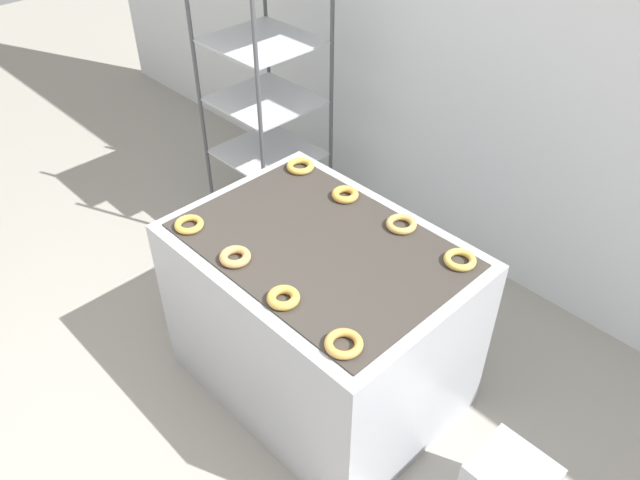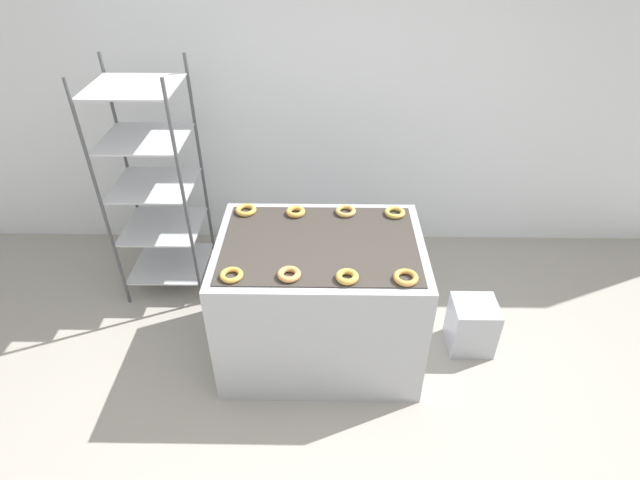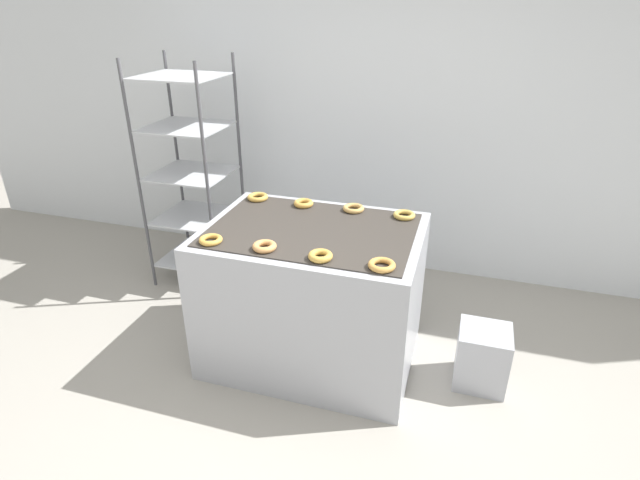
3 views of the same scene
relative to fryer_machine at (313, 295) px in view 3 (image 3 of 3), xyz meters
name	(u,v)px [view 3 (image 3 of 3)]	position (x,y,z in m)	size (l,w,h in m)	color
ground_plane	(273,433)	(0.00, -0.72, -0.46)	(14.00, 14.00, 0.00)	#9E998E
wall_back	(367,101)	(0.00, 1.41, 0.94)	(8.00, 0.05, 2.80)	silver
fryer_machine	(313,295)	(0.00, 0.00, 0.00)	(1.28, 0.94, 0.91)	#A8AAB2
baking_rack_cart	(192,174)	(-1.22, 0.72, 0.45)	(0.60, 0.57, 1.77)	#4C4C51
glaze_bin	(482,357)	(1.06, 0.04, -0.27)	(0.30, 0.29, 0.38)	#A8AAB2
donut_near_left	(211,240)	(-0.49, -0.34, 0.47)	(0.13, 0.13, 0.03)	gold
donut_near_midleft	(264,246)	(-0.17, -0.33, 0.47)	(0.13, 0.13, 0.04)	tan
donut_near_midright	(320,256)	(0.15, -0.34, 0.48)	(0.13, 0.13, 0.04)	gold
donut_near_right	(382,265)	(0.48, -0.34, 0.47)	(0.14, 0.14, 0.03)	gold
donut_far_left	(258,197)	(-0.50, 0.34, 0.47)	(0.14, 0.14, 0.03)	gold
donut_far_midleft	(304,203)	(-0.17, 0.33, 0.47)	(0.13, 0.13, 0.04)	gold
donut_far_midright	(354,208)	(0.16, 0.34, 0.47)	(0.14, 0.14, 0.03)	tan
donut_far_right	(404,215)	(0.49, 0.33, 0.47)	(0.14, 0.14, 0.03)	gold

